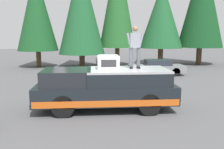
# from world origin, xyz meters

# --- Properties ---
(ground_plane) EXTENTS (90.00, 90.00, 0.00)m
(ground_plane) POSITION_xyz_m (0.00, 0.00, 0.00)
(ground_plane) COLOR #565659
(pickup_truck) EXTENTS (2.01, 5.54, 1.65)m
(pickup_truck) POSITION_xyz_m (-0.28, 0.23, 0.87)
(pickup_truck) COLOR black
(pickup_truck) RESTS_ON ground
(compressor_unit) EXTENTS (0.65, 0.84, 0.56)m
(compressor_unit) POSITION_xyz_m (-0.26, 0.13, 1.93)
(compressor_unit) COLOR white
(compressor_unit) RESTS_ON pickup_truck
(person_on_truck_bed) EXTENTS (0.29, 0.72, 1.69)m
(person_on_truck_bed) POSITION_xyz_m (-0.14, -0.95, 2.55)
(person_on_truck_bed) COLOR #4C515B
(person_on_truck_bed) RESTS_ON pickup_truck
(parked_car_grey) EXTENTS (1.64, 4.10, 1.16)m
(parked_car_grey) POSITION_xyz_m (8.22, -4.06, 0.58)
(parked_car_grey) COLOR gray
(parked_car_grey) RESTS_ON ground
(conifer_far_left) EXTENTS (4.43, 4.43, 10.99)m
(conifer_far_left) POSITION_xyz_m (14.55, -10.07, 6.35)
(conifer_far_left) COLOR #4C3826
(conifer_far_left) RESTS_ON ground
(conifer_left) EXTENTS (4.25, 4.25, 8.09)m
(conifer_left) POSITION_xyz_m (14.63, -6.10, 4.88)
(conifer_left) COLOR #4C3826
(conifer_left) RESTS_ON ground
(conifer_center_right) EXTENTS (4.29, 4.29, 9.70)m
(conifer_center_right) POSITION_xyz_m (13.63, 1.72, 5.45)
(conifer_center_right) COLOR #4C3826
(conifer_center_right) RESTS_ON ground
(conifer_right) EXTENTS (3.71, 3.71, 8.87)m
(conifer_right) POSITION_xyz_m (13.71, 5.76, 5.19)
(conifer_right) COLOR #4C3826
(conifer_right) RESTS_ON ground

